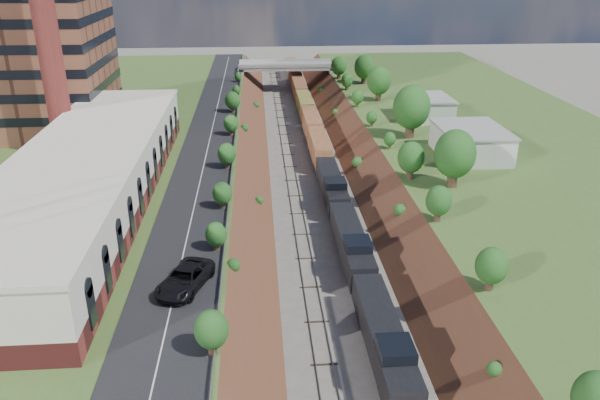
{
  "coord_description": "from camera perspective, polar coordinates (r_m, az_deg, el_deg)",
  "views": [
    {
      "loc": [
        -7.73,
        -28.4,
        32.7
      ],
      "look_at": [
        -3.0,
        34.7,
        6.0
      ],
      "focal_mm": 35.0,
      "sensor_mm": 36.0,
      "label": 1
    }
  ],
  "objects": [
    {
      "name": "smokestack",
      "position": [
        89.35,
        -23.7,
        16.12
      ],
      "size": [
        3.2,
        3.2,
        40.0
      ],
      "primitive_type": "cylinder",
      "color": "maroon",
      "rests_on": "platform_left"
    },
    {
      "name": "platform_right",
      "position": [
        101.91,
        19.55,
        4.29
      ],
      "size": [
        44.0,
        180.0,
        5.0
      ],
      "primitive_type": "cube",
      "color": "#455D26",
      "rests_on": "ground"
    },
    {
      "name": "embankment_right",
      "position": [
        96.1,
        7.23,
        2.8
      ],
      "size": [
        10.0,
        180.0,
        10.0
      ],
      "primitive_type": "cube",
      "rotation": [
        0.0,
        0.79,
        0.0
      ],
      "color": "brown",
      "rests_on": "ground"
    },
    {
      "name": "suv",
      "position": [
        53.38,
        -11.16,
        -7.53
      ],
      "size": [
        5.43,
        7.68,
        1.94
      ],
      "primitive_type": "imported",
      "rotation": [
        0.0,
        0.0,
        -0.35
      ],
      "color": "black",
      "rests_on": "road"
    },
    {
      "name": "guardrail",
      "position": [
        92.37,
        -6.4,
        5.64
      ],
      "size": [
        0.1,
        171.0,
        0.7
      ],
      "color": "#99999E",
      "rests_on": "platform_left"
    },
    {
      "name": "tree_left_crest",
      "position": [
        54.94,
        -8.06,
        -5.22
      ],
      "size": [
        2.45,
        2.45,
        3.55
      ],
      "color": "#473323",
      "rests_on": "platform_left"
    },
    {
      "name": "tree_right_large",
      "position": [
        76.38,
        14.87,
        4.32
      ],
      "size": [
        5.25,
        5.25,
        7.61
      ],
      "color": "#473323",
      "rests_on": "platform_right"
    },
    {
      "name": "embankment_left",
      "position": [
        94.32,
        -6.01,
        2.46
      ],
      "size": [
        10.0,
        180.0,
        10.0
      ],
      "primitive_type": "cube",
      "rotation": [
        0.0,
        0.79,
        0.0
      ],
      "color": "brown",
      "rests_on": "ground"
    },
    {
      "name": "rail_right_track",
      "position": [
        94.79,
        2.24,
        2.74
      ],
      "size": [
        1.58,
        180.0,
        0.18
      ],
      "primitive_type": "cube",
      "color": "gray",
      "rests_on": "ground"
    },
    {
      "name": "rail_left_track",
      "position": [
        94.37,
        -0.9,
        2.66
      ],
      "size": [
        1.58,
        180.0,
        0.18
      ],
      "primitive_type": "cube",
      "color": "gray",
      "rests_on": "ground"
    },
    {
      "name": "overpass",
      "position": [
        153.15,
        -1.35,
        12.42
      ],
      "size": [
        24.5,
        8.3,
        7.4
      ],
      "color": "gray",
      "rests_on": "ground"
    },
    {
      "name": "white_building_near",
      "position": [
        90.0,
        16.29,
        5.36
      ],
      "size": [
        9.0,
        12.0,
        4.0
      ],
      "primitive_type": "cube",
      "color": "silver",
      "rests_on": "platform_right"
    },
    {
      "name": "road",
      "position": [
        92.95,
        -8.92,
        5.29
      ],
      "size": [
        8.0,
        180.0,
        0.1
      ],
      "primitive_type": "cube",
      "color": "black",
      "rests_on": "platform_left"
    },
    {
      "name": "white_building_far",
      "position": [
        110.01,
        12.21,
        8.75
      ],
      "size": [
        8.0,
        10.0,
        3.6
      ],
      "primitive_type": "cube",
      "color": "silver",
      "rests_on": "platform_right"
    },
    {
      "name": "commercial_building",
      "position": [
        73.53,
        -20.04,
        2.23
      ],
      "size": [
        14.3,
        62.3,
        7.0
      ],
      "color": "maroon",
      "rests_on": "platform_left"
    },
    {
      "name": "platform_left",
      "position": [
        96.78,
        -19.22,
        3.39
      ],
      "size": [
        44.0,
        180.0,
        5.0
      ],
      "primitive_type": "cube",
      "color": "#455D26",
      "rests_on": "ground"
    },
    {
      "name": "freight_train",
      "position": [
        112.82,
        1.14,
        7.34
      ],
      "size": [
        2.85,
        145.57,
        4.55
      ],
      "color": "black",
      "rests_on": "ground"
    }
  ]
}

